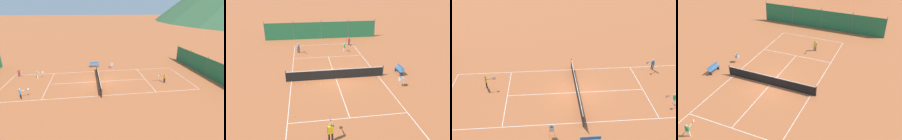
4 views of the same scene
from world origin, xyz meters
The scene contains 17 objects.
ground_plane centered at (0.00, 0.00, 0.00)m, with size 600.00×600.00×0.00m, color #B25B33.
court_line_markings centered at (0.00, 0.00, 0.00)m, with size 8.25×23.85×0.01m.
tennis_net centered at (0.00, 0.00, 0.50)m, with size 9.18×0.08×1.06m.
windscreen_fence_far centered at (0.00, 15.50, 1.31)m, with size 17.28×0.08×2.90m.
player_far_baseline centered at (1.54, 8.45, 0.74)m, with size 0.43×1.07×1.27m.
player_near_service centered at (3.51, -8.56, 0.71)m, with size 0.51×1.02×1.21m.
player_far_service centered at (-3.49, -11.07, 0.67)m, with size 0.74×0.84×1.14m.
player_near_baseline centered at (-2.36, -8.28, 0.64)m, with size 0.36×0.98×1.10m.
tennis_ball_alley_right centered at (1.54, 0.96, 0.03)m, with size 0.07×0.07×0.07m, color #CCE033.
tennis_ball_service_box centered at (-1.01, -1.92, 0.03)m, with size 0.07×0.07×0.07m, color #CCE033.
tennis_ball_alley_left centered at (3.69, 5.66, 0.03)m, with size 0.07×0.07×0.07m, color #CCE033.
tennis_ball_mid_court centered at (2.92, 0.93, 0.03)m, with size 0.07×0.07×0.07m, color #CCE033.
tennis_ball_near_corner centered at (3.32, -2.12, 0.03)m, with size 0.07×0.07×0.07m, color #CCE033.
tennis_ball_by_net_left centered at (3.60, -7.53, 0.03)m, with size 0.07×0.07×0.07m, color #CCE033.
tennis_ball_by_net_right centered at (2.02, -6.61, 0.03)m, with size 0.07×0.07×0.07m, color #CCE033.
ball_hopper centered at (-5.30, 2.50, 0.66)m, with size 0.36×0.36×0.89m.
courtside_bench centered at (-6.34, -0.25, 0.45)m, with size 0.36×1.50×0.84m.
Camera 1 is at (21.49, -1.34, 9.10)m, focal length 28.00 mm.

